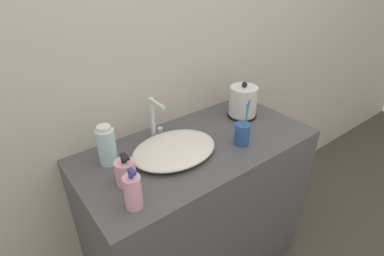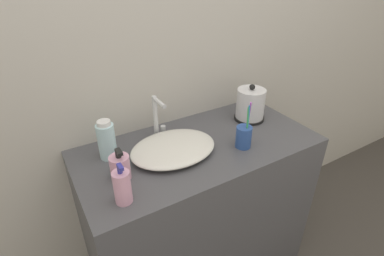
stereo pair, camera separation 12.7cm
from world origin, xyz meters
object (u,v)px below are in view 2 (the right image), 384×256
object	(u,v)px
shampoo_bottle	(122,187)
faucet	(157,116)
lotion_bottle	(120,167)
electric_kettle	(250,106)
mouthwash_bottle	(107,140)
toothbrush_cup	(244,136)

from	to	relation	value
shampoo_bottle	faucet	bearing A→B (deg)	48.98
faucet	lotion_bottle	xyz separation A→B (m)	(-0.25, -0.21, -0.06)
electric_kettle	shampoo_bottle	world-z (taller)	electric_kettle
lotion_bottle	mouthwash_bottle	bearing A→B (deg)	89.36
mouthwash_bottle	faucet	bearing A→B (deg)	10.00
electric_kettle	mouthwash_bottle	distance (m)	0.73
electric_kettle	lotion_bottle	size ratio (longest dim) A/B	1.44
faucet	electric_kettle	bearing A→B (deg)	-10.15
faucet	electric_kettle	xyz separation A→B (m)	(0.48, -0.09, -0.03)
shampoo_bottle	mouthwash_bottle	world-z (taller)	mouthwash_bottle
electric_kettle	mouthwash_bottle	world-z (taller)	electric_kettle
faucet	shampoo_bottle	distance (m)	0.44
shampoo_bottle	mouthwash_bottle	xyz separation A→B (m)	(0.04, 0.29, 0.02)
lotion_bottle	shampoo_bottle	bearing A→B (deg)	-105.16
faucet	electric_kettle	world-z (taller)	faucet
lotion_bottle	mouthwash_bottle	world-z (taller)	mouthwash_bottle
electric_kettle	mouthwash_bottle	bearing A→B (deg)	176.78
faucet	toothbrush_cup	distance (m)	0.40
toothbrush_cup	shampoo_bottle	size ratio (longest dim) A/B	1.40
lotion_bottle	shampoo_bottle	size ratio (longest dim) A/B	0.83
toothbrush_cup	shampoo_bottle	bearing A→B (deg)	-174.23
toothbrush_cup	shampoo_bottle	world-z (taller)	toothbrush_cup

